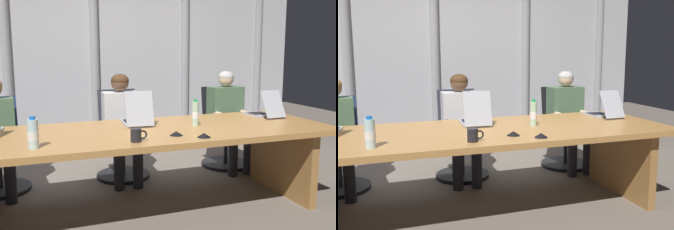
# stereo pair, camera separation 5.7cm
# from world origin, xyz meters

# --- Properties ---
(ground_plane) EXTENTS (11.65, 11.65, 0.00)m
(ground_plane) POSITION_xyz_m (0.00, 0.00, 0.00)
(ground_plane) COLOR #6B6056
(conference_table) EXTENTS (3.29, 1.16, 0.74)m
(conference_table) POSITION_xyz_m (0.00, 0.00, 0.59)
(conference_table) COLOR #B77F42
(conference_table) RESTS_ON ground_plane
(curtain_backdrop) EXTENTS (5.83, 0.17, 2.74)m
(curtain_backdrop) POSITION_xyz_m (0.00, 2.11, 1.37)
(curtain_backdrop) COLOR #B2B2B7
(curtain_backdrop) RESTS_ON ground_plane
(laptop_left_mid) EXTENTS (0.28, 0.46, 0.32)m
(laptop_left_mid) POSITION_xyz_m (-0.03, 0.27, 0.80)
(laptop_left_mid) COLOR #A8ADB7
(laptop_left_mid) RESTS_ON conference_table
(laptop_center) EXTENTS (0.25, 0.46, 0.28)m
(laptop_center) POSITION_xyz_m (1.34, 0.25, 0.80)
(laptop_center) COLOR #A8ADB7
(laptop_center) RESTS_ON conference_table
(office_chair_left_end) EXTENTS (0.60, 0.60, 0.95)m
(office_chair_left_end) POSITION_xyz_m (-1.28, 1.06, 0.36)
(office_chair_left_end) COLOR navy
(office_chair_left_end) RESTS_ON ground_plane
(office_chair_left_mid) EXTENTS (0.60, 0.60, 0.98)m
(office_chair_left_mid) POSITION_xyz_m (0.01, 1.06, 0.37)
(office_chair_left_mid) COLOR #2D2D38
(office_chair_left_mid) RESTS_ON ground_plane
(office_chair_center) EXTENTS (0.60, 0.60, 0.97)m
(office_chair_center) POSITION_xyz_m (1.32, 1.06, 0.37)
(office_chair_center) COLOR black
(office_chair_center) RESTS_ON ground_plane
(person_left_mid) EXTENTS (0.41, 0.56, 1.17)m
(person_left_mid) POSITION_xyz_m (-0.01, 0.90, 0.67)
(person_left_mid) COLOR silver
(person_left_mid) RESTS_ON ground_plane
(person_center) EXTENTS (0.42, 0.55, 1.18)m
(person_center) POSITION_xyz_m (1.29, 0.90, 0.67)
(person_center) COLOR #4C6B4C
(person_center) RESTS_ON ground_plane
(water_bottle_primary) EXTENTS (0.06, 0.06, 0.24)m
(water_bottle_primary) POSITION_xyz_m (0.45, 0.02, 0.85)
(water_bottle_primary) COLOR #ADD1B2
(water_bottle_primary) RESTS_ON conference_table
(water_bottle_secondary) EXTENTS (0.08, 0.08, 0.23)m
(water_bottle_secondary) POSITION_xyz_m (-0.95, -0.35, 0.85)
(water_bottle_secondary) COLOR silver
(water_bottle_secondary) RESTS_ON conference_table
(coffee_mug_near) EXTENTS (0.13, 0.08, 0.10)m
(coffee_mug_near) POSITION_xyz_m (-0.22, -0.41, 0.79)
(coffee_mug_near) COLOR black
(coffee_mug_near) RESTS_ON conference_table
(conference_mic_left_side) EXTENTS (0.11, 0.11, 0.03)m
(conference_mic_left_side) POSITION_xyz_m (0.32, -0.44, 0.76)
(conference_mic_left_side) COLOR black
(conference_mic_left_side) RESTS_ON conference_table
(conference_mic_middle) EXTENTS (0.11, 0.11, 0.03)m
(conference_mic_middle) POSITION_xyz_m (0.14, -0.30, 0.76)
(conference_mic_middle) COLOR black
(conference_mic_middle) RESTS_ON conference_table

